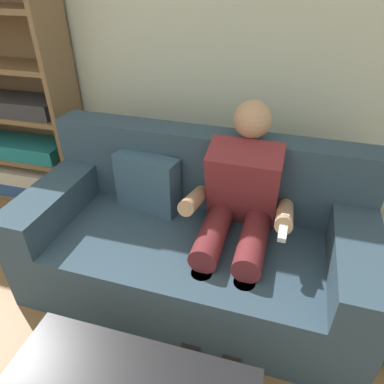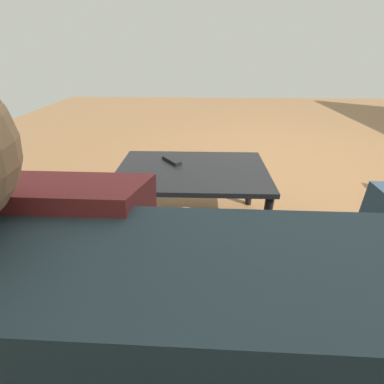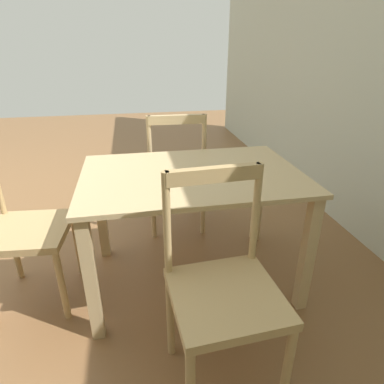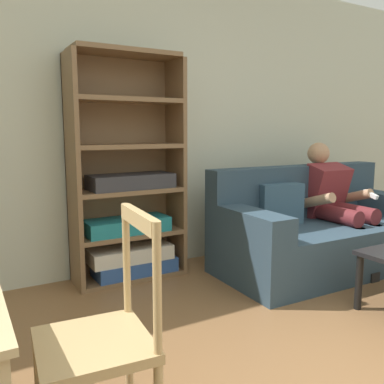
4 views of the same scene
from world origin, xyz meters
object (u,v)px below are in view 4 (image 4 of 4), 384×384
object	(u,v)px
dining_chair_facing_couch	(102,340)
person_lounging	(335,201)
couch	(317,232)
bookshelf	(128,194)

from	to	relation	value
dining_chair_facing_couch	person_lounging	bearing A→B (deg)	24.06
couch	dining_chair_facing_couch	size ratio (longest dim) A/B	2.09
bookshelf	dining_chair_facing_couch	world-z (taller)	bookshelf
dining_chair_facing_couch	bookshelf	bearing A→B (deg)	65.82
couch	person_lounging	xyz separation A→B (m)	(0.25, 0.03, 0.26)
person_lounging	dining_chair_facing_couch	world-z (taller)	person_lounging
person_lounging	dining_chair_facing_couch	xyz separation A→B (m)	(-2.63, -1.18, -0.13)
couch	dining_chair_facing_couch	bearing A→B (deg)	-154.25
couch	bookshelf	size ratio (longest dim) A/B	1.05
bookshelf	dining_chair_facing_couch	xyz separation A→B (m)	(-0.79, -1.76, -0.27)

